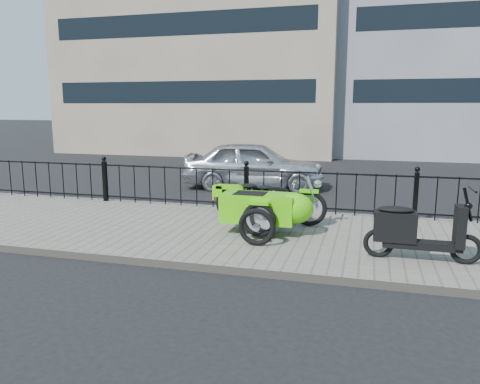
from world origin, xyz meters
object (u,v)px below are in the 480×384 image
(motorcycle_sidecar, at_px, (270,206))
(sedan_car, at_px, (254,165))
(scooter, at_px, (414,231))
(spare_tire, at_px, (257,227))

(motorcycle_sidecar, xyz_separation_m, sedan_car, (-1.54, 5.05, 0.10))
(scooter, distance_m, spare_tire, 2.40)
(motorcycle_sidecar, relative_size, scooter, 1.37)
(scooter, relative_size, sedan_car, 0.41)
(scooter, height_order, spare_tire, scooter)
(motorcycle_sidecar, distance_m, scooter, 2.56)
(motorcycle_sidecar, distance_m, sedan_car, 5.28)
(spare_tire, bearing_deg, motorcycle_sidecar, 88.10)
(spare_tire, distance_m, sedan_car, 6.14)
(sedan_car, bearing_deg, spare_tire, -173.57)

